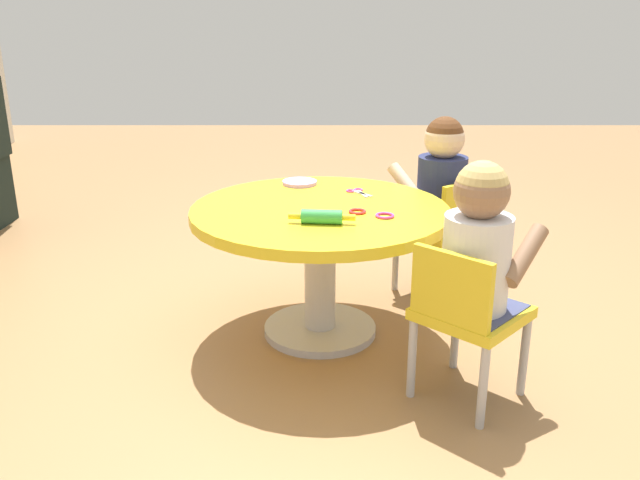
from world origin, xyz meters
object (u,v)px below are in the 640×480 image
child_chair_left (466,314)px  seated_child_right (441,177)px  rolling_pin (322,217)px  craft_scissors (358,192)px  seated_child_left (478,243)px  child_chair_right (445,229)px  craft_table (320,236)px

child_chair_left → seated_child_right: bearing=-3.9°
rolling_pin → craft_scissors: size_ratio=1.63×
seated_child_left → rolling_pin: size_ratio=2.21×
child_chair_right → child_chair_left: bearing=174.3°
seated_child_left → craft_scissors: bearing=26.9°
seated_child_right → craft_scissors: size_ratio=3.59×
rolling_pin → seated_child_left: bearing=-117.3°
child_chair_left → seated_child_left: seated_child_left is taller
craft_table → child_chair_left: size_ratio=1.80×
seated_child_left → child_chair_right: seated_child_left is taller
seated_child_left → rolling_pin: bearing=62.7°
craft_table → seated_child_left: 0.67m
craft_scissors → child_chair_left: bearing=-155.9°
seated_child_left → seated_child_right: same height
child_chair_left → seated_child_right: (0.89, -0.06, 0.23)m
child_chair_left → craft_scissors: bearing=24.1°
craft_table → seated_child_left: (-0.45, -0.49, 0.13)m
craft_table → rolling_pin: size_ratio=4.17×
child_chair_right → seated_child_right: size_ratio=1.05×
child_chair_right → rolling_pin: 0.83m
craft_table → seated_child_right: size_ratio=1.89×
craft_scissors → child_chair_right: bearing=-66.6°
craft_table → craft_scissors: (0.21, -0.15, 0.11)m
rolling_pin → child_chair_left: bearing=-121.5°
seated_child_left → seated_child_right: size_ratio=1.00×
rolling_pin → craft_table: bearing=1.7°
craft_table → seated_child_right: 0.67m
seated_child_left → child_chair_right: (0.83, -0.06, -0.23)m
craft_table → seated_child_right: seated_child_right is taller
craft_table → seated_child_left: seated_child_left is taller
seated_child_right → craft_table: bearing=128.3°
child_chair_right → craft_table: bearing=124.8°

